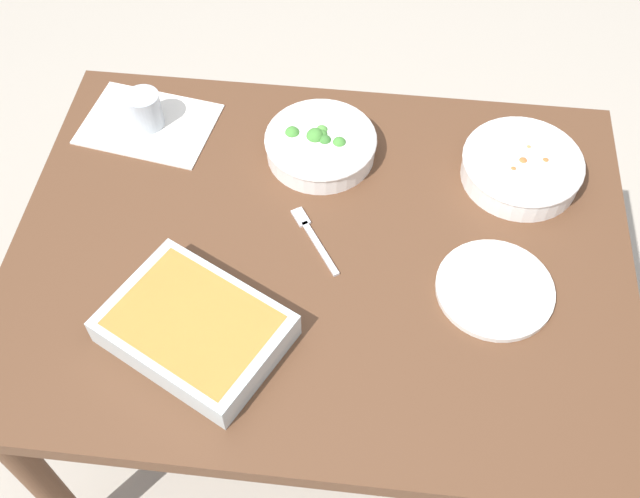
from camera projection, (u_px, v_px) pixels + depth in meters
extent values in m
plane|color=#B2A899|center=(320.00, 407.00, 2.05)|extent=(6.00, 6.00, 0.00)
cube|color=brown|center=(320.00, 255.00, 1.47)|extent=(1.20, 0.90, 0.04)
cylinder|color=brown|center=(542.00, 234.00, 1.96)|extent=(0.06, 0.06, 0.70)
cylinder|color=brown|center=(138.00, 199.00, 2.03)|extent=(0.06, 0.06, 0.70)
cylinder|color=brown|center=(44.00, 484.00, 1.58)|extent=(0.06, 0.06, 0.70)
cube|color=silver|center=(149.00, 124.00, 1.65)|extent=(0.31, 0.24, 0.00)
cylinder|color=white|center=(521.00, 168.00, 1.54)|extent=(0.24, 0.24, 0.05)
torus|color=white|center=(524.00, 161.00, 1.52)|extent=(0.25, 0.25, 0.01)
cylinder|color=#B2844C|center=(521.00, 167.00, 1.53)|extent=(0.20, 0.20, 0.03)
sphere|color=#C66633|center=(530.00, 150.00, 1.54)|extent=(0.01, 0.01, 0.01)
sphere|color=#C66633|center=(522.00, 162.00, 1.52)|extent=(0.02, 0.02, 0.02)
sphere|color=#C66633|center=(545.00, 162.00, 1.52)|extent=(0.02, 0.02, 0.02)
sphere|color=#B2844C|center=(528.00, 149.00, 1.54)|extent=(0.02, 0.02, 0.02)
sphere|color=silver|center=(528.00, 167.00, 1.51)|extent=(0.01, 0.01, 0.01)
sphere|color=#C66633|center=(513.00, 171.00, 1.50)|extent=(0.02, 0.02, 0.02)
cylinder|color=white|center=(321.00, 146.00, 1.58)|extent=(0.23, 0.23, 0.05)
torus|color=white|center=(321.00, 139.00, 1.56)|extent=(0.24, 0.24, 0.01)
cylinder|color=#8CB272|center=(321.00, 145.00, 1.57)|extent=(0.19, 0.19, 0.02)
sphere|color=#3D7A33|center=(325.00, 141.00, 1.56)|extent=(0.03, 0.03, 0.03)
sphere|color=#478C38|center=(321.00, 136.00, 1.56)|extent=(0.03, 0.03, 0.03)
sphere|color=#569E42|center=(322.00, 131.00, 1.57)|extent=(0.03, 0.03, 0.03)
sphere|color=#478C38|center=(339.00, 144.00, 1.55)|extent=(0.03, 0.03, 0.03)
sphere|color=#478C38|center=(315.00, 137.00, 1.56)|extent=(0.04, 0.04, 0.04)
sphere|color=#478C38|center=(292.00, 134.00, 1.57)|extent=(0.03, 0.03, 0.03)
cube|color=silver|center=(195.00, 329.00, 1.31)|extent=(0.37, 0.33, 0.06)
cube|color=gold|center=(194.00, 325.00, 1.30)|extent=(0.32, 0.29, 0.04)
cylinder|color=#B2BCC6|center=(145.00, 111.00, 1.61)|extent=(0.07, 0.07, 0.08)
cylinder|color=black|center=(146.00, 115.00, 1.62)|extent=(0.06, 0.06, 0.05)
cylinder|color=silver|center=(495.00, 289.00, 1.39)|extent=(0.22, 0.22, 0.01)
cube|color=silver|center=(518.00, 176.00, 1.56)|extent=(0.09, 0.12, 0.01)
ellipsoid|color=silver|center=(545.00, 203.00, 1.51)|extent=(0.04, 0.05, 0.01)
cube|color=silver|center=(320.00, 248.00, 1.45)|extent=(0.09, 0.12, 0.01)
cube|color=silver|center=(301.00, 217.00, 1.49)|extent=(0.04, 0.05, 0.01)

